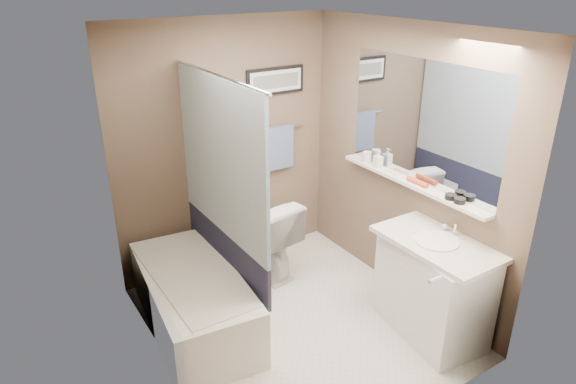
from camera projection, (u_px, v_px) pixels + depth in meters
ground at (297, 321)px, 4.37m from camera, size 2.50×2.50×0.00m
ceiling at (300, 31)px, 3.42m from camera, size 2.20×2.50×0.04m
wall_back at (226, 149)px, 4.84m from camera, size 2.20×0.04×2.40m
wall_front at (418, 265)px, 2.94m from camera, size 2.20×0.04×2.40m
wall_left at (162, 228)px, 3.36m from camera, size 0.04×2.50×2.40m
wall_right at (403, 166)px, 4.42m from camera, size 0.04×2.50×2.40m
tile_surround at (139, 226)px, 3.82m from camera, size 0.02×1.55×2.00m
curtain_rod at (216, 75)px, 3.74m from camera, size 0.02×1.55×0.02m
curtain_upper at (221, 159)px, 4.00m from camera, size 0.03×1.45×1.28m
curtain_lower at (226, 250)px, 4.33m from camera, size 0.03×1.45×0.36m
mirror at (421, 122)px, 4.15m from camera, size 0.02×1.60×1.00m
shelf at (410, 183)px, 4.33m from camera, size 0.12×1.60×0.03m
towel_bar at (277, 130)px, 5.06m from camera, size 0.60×0.02×0.02m
towel at (278, 148)px, 5.12m from camera, size 0.34×0.05×0.44m
art_frame at (275, 81)px, 4.88m from camera, size 0.62×0.02×0.26m
art_mat at (276, 81)px, 4.87m from camera, size 0.56×0.00×0.20m
art_image at (276, 81)px, 4.87m from camera, size 0.50×0.00×0.13m
door at (477, 268)px, 3.28m from camera, size 0.80×0.02×2.00m
door_handle at (435, 280)px, 3.16m from camera, size 0.10×0.02×0.02m
bathtub at (194, 301)px, 4.22m from camera, size 0.85×1.56×0.50m
tub_rim at (192, 275)px, 4.12m from camera, size 0.56×1.36×0.02m
toilet at (262, 236)px, 4.94m from camera, size 0.56×0.84×0.80m
vanity at (432, 289)px, 4.11m from camera, size 0.62×0.96×0.80m
countertop at (437, 244)px, 3.94m from camera, size 0.54×0.96×0.04m
sink_basin at (437, 241)px, 3.93m from camera, size 0.34×0.34×0.01m
faucet_spout at (455, 229)px, 4.01m from camera, size 0.02×0.02×0.10m
faucet_knob at (445, 227)px, 4.09m from camera, size 0.05×0.05×0.05m
candle_bowl_near at (460, 201)px, 3.91m from camera, size 0.09×0.09×0.04m
candle_bowl_far at (451, 197)px, 3.98m from camera, size 0.09×0.09×0.04m
hair_brush_front at (417, 182)px, 4.25m from camera, size 0.04×0.22×0.04m
pink_comb at (393, 173)px, 4.49m from camera, size 0.05×0.16×0.01m
glass_jar at (367, 157)px, 4.73m from camera, size 0.08×0.08×0.10m
soap_bottle at (378, 159)px, 4.61m from camera, size 0.07×0.08×0.15m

